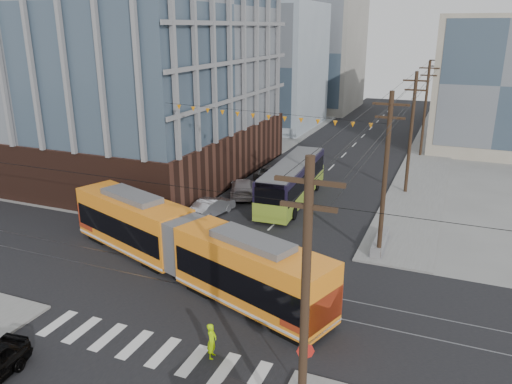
% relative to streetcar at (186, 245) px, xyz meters
% --- Properties ---
extents(ground, '(160.00, 160.00, 0.00)m').
position_rel_streetcar_xyz_m(ground, '(2.05, -4.25, -1.98)').
color(ground, slate).
extents(office_building, '(30.00, 25.00, 28.60)m').
position_rel_streetcar_xyz_m(office_building, '(-19.95, 18.75, 12.32)').
color(office_building, '#381E16').
rests_on(office_building, ground).
extents(bg_bldg_nw_near, '(18.00, 16.00, 18.00)m').
position_rel_streetcar_xyz_m(bg_bldg_nw_near, '(-14.95, 47.75, 7.02)').
color(bg_bldg_nw_near, '#8C99A5').
rests_on(bg_bldg_nw_near, ground).
extents(bg_bldg_ne_near, '(14.00, 14.00, 16.00)m').
position_rel_streetcar_xyz_m(bg_bldg_ne_near, '(18.05, 43.75, 6.02)').
color(bg_bldg_ne_near, gray).
rests_on(bg_bldg_ne_near, ground).
extents(bg_bldg_nw_far, '(16.00, 18.00, 20.00)m').
position_rel_streetcar_xyz_m(bg_bldg_nw_far, '(-11.95, 67.75, 8.02)').
color(bg_bldg_nw_far, gray).
rests_on(bg_bldg_nw_far, ground).
extents(bg_bldg_ne_far, '(16.00, 16.00, 14.00)m').
position_rel_streetcar_xyz_m(bg_bldg_ne_far, '(20.05, 63.75, 5.02)').
color(bg_bldg_ne_far, '#8C99A5').
rests_on(bg_bldg_ne_far, ground).
extents(utility_pole_near, '(0.30, 0.30, 11.00)m').
position_rel_streetcar_xyz_m(utility_pole_near, '(10.55, -10.25, 3.52)').
color(utility_pole_near, black).
rests_on(utility_pole_near, ground).
extents(utility_pole_far, '(0.30, 0.30, 11.00)m').
position_rel_streetcar_xyz_m(utility_pole_far, '(10.55, 51.75, 3.52)').
color(utility_pole_far, black).
rests_on(utility_pole_far, ground).
extents(streetcar, '(20.31, 9.65, 3.96)m').
position_rel_streetcar_xyz_m(streetcar, '(0.00, 0.00, 0.00)').
color(streetcar, orange).
rests_on(streetcar, ground).
extents(city_bus, '(3.38, 12.92, 3.63)m').
position_rel_streetcar_xyz_m(city_bus, '(1.58, 15.58, -0.16)').
color(city_bus, black).
rests_on(city_bus, ground).
extents(parked_car_silver, '(2.40, 4.68, 1.47)m').
position_rel_streetcar_xyz_m(parked_car_silver, '(-3.32, 9.81, -1.24)').
color(parked_car_silver, '#B4B7BF').
rests_on(parked_car_silver, ground).
extents(parked_car_white, '(4.00, 5.68, 1.53)m').
position_rel_streetcar_xyz_m(parked_car_white, '(-3.04, 15.35, -1.22)').
color(parked_car_white, '#B3A9AB').
rests_on(parked_car_white, ground).
extents(parked_car_grey, '(2.03, 4.40, 1.22)m').
position_rel_streetcar_xyz_m(parked_car_grey, '(-2.89, 21.69, -1.37)').
color(parked_car_grey, '#565758').
rests_on(parked_car_grey, ground).
extents(pedestrian, '(0.52, 0.70, 1.76)m').
position_rel_streetcar_xyz_m(pedestrian, '(5.15, -6.67, -1.10)').
color(pedestrian, '#A4E202').
rests_on(pedestrian, ground).
extents(stop_sign, '(0.97, 0.97, 2.41)m').
position_rel_streetcar_xyz_m(stop_sign, '(9.86, -7.54, -0.77)').
color(stop_sign, '#B21D16').
rests_on(stop_sign, ground).
extents(jersey_barrier, '(0.99, 4.27, 0.85)m').
position_rel_streetcar_xyz_m(jersey_barrier, '(10.35, 8.54, -1.55)').
color(jersey_barrier, '#5F5F5F').
rests_on(jersey_barrier, ground).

